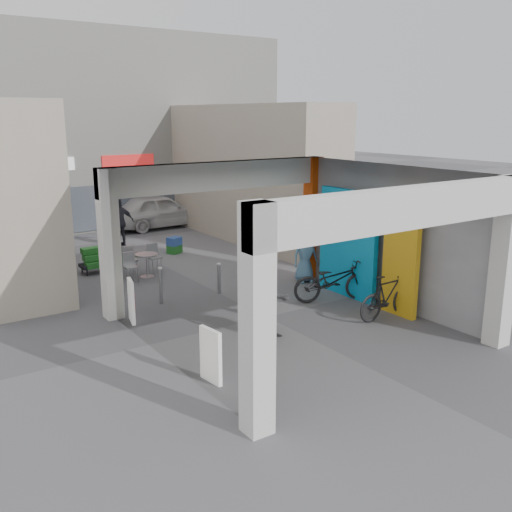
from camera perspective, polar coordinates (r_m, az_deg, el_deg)
ground at (r=13.53m, az=1.09°, el=-6.12°), size 90.00×90.00×0.00m
arcade_canopy at (r=12.60m, az=5.31°, el=3.19°), size 6.40×6.45×6.40m
far_building at (r=25.45m, az=-17.74°, el=11.87°), size 18.00×4.08×8.00m
plaza_bldg_right at (r=21.54m, az=-0.60°, el=8.27°), size 2.00×9.00×5.00m
bollard_left at (r=14.54m, az=-9.50°, el=-2.95°), size 0.09×0.09×0.92m
bollard_center at (r=15.18m, az=-3.72°, el=-2.28°), size 0.09×0.09×0.81m
bollard_right at (r=16.06m, az=1.19°, el=-1.30°), size 0.09×0.09×0.83m
advert_board_near at (r=10.27m, az=-4.53°, el=-9.86°), size 0.16×0.56×1.00m
advert_board_far at (r=13.38m, az=-12.35°, el=-4.39°), size 0.21×0.55×1.00m
cafe_set at (r=17.19m, az=-11.53°, el=-0.96°), size 1.38×1.12×0.84m
produce_stand at (r=17.86m, az=-15.36°, el=-0.62°), size 1.14×0.62×0.75m
crate_stack at (r=19.75m, az=-8.17°, el=1.07°), size 0.55×0.50×0.56m
border_collie at (r=13.39m, az=0.96°, el=-5.11°), size 0.25×0.49×0.68m
man_with_dog at (r=12.25m, az=0.76°, el=-3.94°), size 0.76×0.74×1.76m
man_back_turned at (r=12.06m, az=1.61°, el=-4.67°), size 0.88×0.75×1.59m
man_elderly at (r=16.19m, az=4.95°, el=0.06°), size 0.83×0.63×1.53m
man_crates at (r=21.06m, az=-13.47°, el=3.31°), size 1.06×0.49×1.77m
bicycle_front at (r=14.62m, az=7.72°, el=-2.43°), size 2.21×1.41×1.10m
bicycle_rear at (r=13.65m, az=13.02°, el=-3.94°), size 1.78×0.53×1.06m
white_van at (r=24.33m, az=-9.65°, el=4.50°), size 4.24×1.80×1.43m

